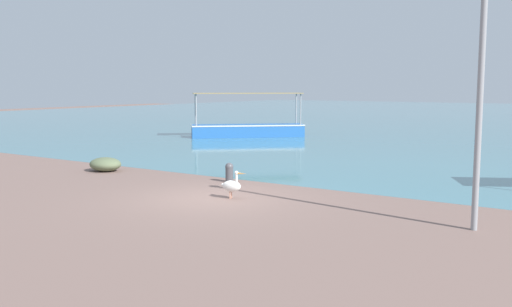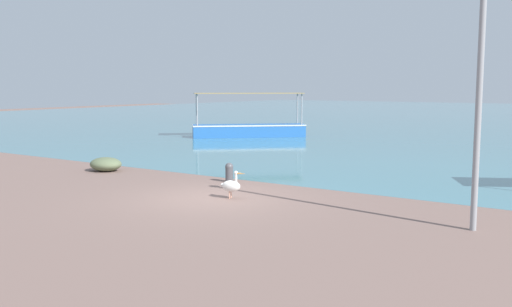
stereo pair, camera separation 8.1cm
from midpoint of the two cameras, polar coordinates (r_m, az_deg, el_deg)
name	(u,v)px [view 1 (the left image)]	position (r m, az deg, el deg)	size (l,w,h in m)	color
ground	(213,198)	(16.24, -4.42, -4.47)	(120.00, 120.00, 0.00)	#7B6057
fishing_boat_center	(248,128)	(35.17, -0.90, 2.58)	(6.13, 5.75, 2.70)	#2965B6
pelican	(232,185)	(16.08, -2.59, -3.21)	(0.80, 0.37, 0.80)	#E0997A
lamp_post	(481,66)	(13.21, 21.45, 8.16)	(0.28, 0.28, 6.45)	gray
mooring_bollard	(229,172)	(18.82, -2.81, -1.84)	(0.27, 0.27, 0.64)	#47474C
net_pile	(105,164)	(21.92, -14.94, -1.05)	(1.25, 1.06, 0.51)	#5F6B4B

